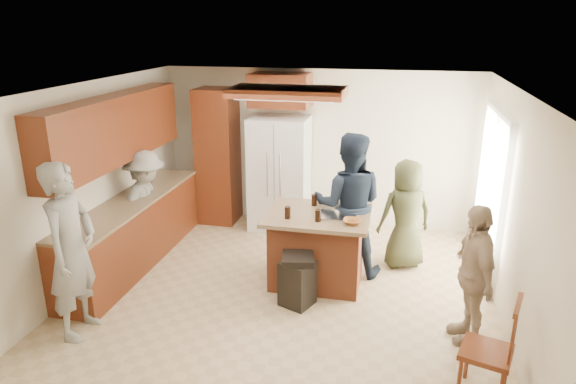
% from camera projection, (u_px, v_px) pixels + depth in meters
% --- Properties ---
extents(person_front_left, '(0.54, 0.72, 1.90)m').
position_uv_depth(person_front_left, '(71.00, 251.00, 5.27)').
color(person_front_left, gray).
rests_on(person_front_left, ground).
extents(person_behind_left, '(0.94, 0.60, 1.89)m').
position_uv_depth(person_behind_left, '(349.00, 205.00, 6.60)').
color(person_behind_left, '#17202F').
rests_on(person_behind_left, ground).
extents(person_behind_right, '(0.85, 0.72, 1.49)m').
position_uv_depth(person_behind_right, '(406.00, 214.00, 6.84)').
color(person_behind_right, '#393D23').
rests_on(person_behind_right, ground).
extents(person_side_right, '(0.62, 0.95, 1.50)m').
position_uv_depth(person_side_right, '(473.00, 274.00, 5.21)').
color(person_side_right, tan).
rests_on(person_side_right, ground).
extents(person_counter, '(0.51, 1.01, 1.54)m').
position_uv_depth(person_counter, '(147.00, 205.00, 7.11)').
color(person_counter, gray).
rests_on(person_counter, ground).
extents(left_cabinetry, '(0.64, 3.00, 2.30)m').
position_uv_depth(left_cabinetry, '(127.00, 197.00, 6.85)').
color(left_cabinetry, maroon).
rests_on(left_cabinetry, ground).
extents(back_wall_units, '(1.80, 0.60, 2.45)m').
position_uv_depth(back_wall_units, '(233.00, 140.00, 8.20)').
color(back_wall_units, maroon).
rests_on(back_wall_units, ground).
extents(refrigerator, '(0.90, 0.76, 1.80)m').
position_uv_depth(refrigerator, '(280.00, 174.00, 8.12)').
color(refrigerator, white).
rests_on(refrigerator, ground).
extents(kitchen_island, '(1.28, 1.03, 0.93)m').
position_uv_depth(kitchen_island, '(317.00, 247.00, 6.49)').
color(kitchen_island, brown).
rests_on(kitchen_island, ground).
extents(island_items, '(0.92, 0.67, 0.15)m').
position_uv_depth(island_items, '(335.00, 215.00, 6.20)').
color(island_items, silver).
rests_on(island_items, kitchen_island).
extents(trash_bin, '(0.45, 0.45, 0.63)m').
position_uv_depth(trash_bin, '(297.00, 280.00, 6.00)').
color(trash_bin, black).
rests_on(trash_bin, ground).
extents(spindle_chair, '(0.52, 0.52, 0.99)m').
position_uv_depth(spindle_chair, '(489.00, 352.00, 4.46)').
color(spindle_chair, maroon).
rests_on(spindle_chair, ground).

